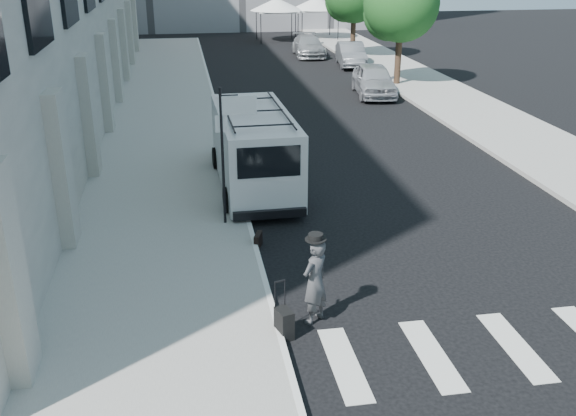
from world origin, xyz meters
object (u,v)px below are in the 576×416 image
object	(u,v)px
suitcase	(284,323)
cargo_van	(253,148)
parked_car_a	(374,80)
parked_car_b	(351,54)
parked_car_c	(308,46)
briefcase	(258,240)
businessman	(315,281)

from	to	relation	value
suitcase	cargo_van	size ratio (longest dim) A/B	0.18
parked_car_a	parked_car_b	distance (m)	8.41
cargo_van	parked_car_c	xyz separation A→B (m)	(6.50, 24.39, -0.53)
briefcase	cargo_van	distance (m)	4.36
cargo_van	parked_car_c	distance (m)	25.25
businessman	parked_car_a	bearing A→B (deg)	-149.79
cargo_van	parked_car_a	distance (m)	13.91
briefcase	parked_car_c	distance (m)	29.43
businessman	parked_car_b	xyz separation A→B (m)	(8.04, 27.91, -0.17)
suitcase	cargo_van	world-z (taller)	cargo_van
businessman	cargo_van	world-z (taller)	cargo_van
parked_car_a	parked_car_b	bearing A→B (deg)	90.06
parked_car_a	parked_car_c	distance (m)	12.56
parked_car_c	suitcase	bearing A→B (deg)	-98.77
parked_car_b	parked_car_c	world-z (taller)	parked_car_b
suitcase	parked_car_b	bearing A→B (deg)	56.36
briefcase	suitcase	world-z (taller)	suitcase
businessman	cargo_van	distance (m)	7.72
businessman	parked_car_c	bearing A→B (deg)	-141.12
businessman	suitcase	bearing A→B (deg)	-6.31
briefcase	parked_car_c	world-z (taller)	parked_car_c
suitcase	parked_car_c	size ratio (longest dim) A/B	0.24
parked_car_a	parked_car_c	size ratio (longest dim) A/B	0.96
cargo_van	parked_car_c	size ratio (longest dim) A/B	1.35
suitcase	parked_car_b	world-z (taller)	parked_car_b
briefcase	parked_car_a	size ratio (longest dim) A/B	0.10
parked_car_a	parked_car_b	xyz separation A→B (m)	(1.05, 8.34, -0.06)
cargo_van	parked_car_b	world-z (taller)	cargo_van
briefcase	parked_car_b	world-z (taller)	parked_car_b
suitcase	parked_car_c	xyz separation A→B (m)	(6.90, 32.54, 0.38)
suitcase	parked_car_c	bearing A→B (deg)	61.45
businessman	parked_car_c	xyz separation A→B (m)	(6.24, 32.10, -0.20)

